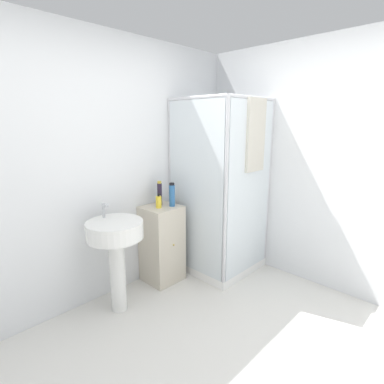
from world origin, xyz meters
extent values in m
cube|color=silver|center=(0.00, 1.70, 1.25)|extent=(6.40, 0.06, 2.50)
cube|color=silver|center=(1.70, 0.00, 1.25)|extent=(0.06, 6.40, 2.50)
cube|color=white|center=(1.26, 1.26, 0.04)|extent=(0.82, 0.82, 0.09)
cylinder|color=silver|center=(1.65, 1.65, 0.97)|extent=(0.04, 0.04, 1.95)
cylinder|color=silver|center=(0.87, 1.65, 0.97)|extent=(0.04, 0.04, 1.95)
cylinder|color=silver|center=(1.65, 0.87, 0.97)|extent=(0.04, 0.04, 1.95)
cylinder|color=silver|center=(0.87, 0.87, 0.97)|extent=(0.04, 0.04, 1.95)
cylinder|color=silver|center=(1.26, 0.87, 1.93)|extent=(0.79, 0.04, 0.04)
cylinder|color=silver|center=(1.26, 1.65, 1.93)|extent=(0.79, 0.04, 0.04)
cylinder|color=silver|center=(0.87, 1.26, 1.93)|extent=(0.04, 0.79, 0.04)
cylinder|color=silver|center=(1.65, 1.26, 1.93)|extent=(0.04, 0.79, 0.04)
cube|color=silver|center=(1.26, 0.85, 1.00)|extent=(0.75, 0.01, 1.82)
cube|color=silver|center=(0.85, 1.26, 1.00)|extent=(0.01, 0.75, 1.82)
cylinder|color=#B7BABF|center=(1.46, 1.59, 0.82)|extent=(0.02, 0.02, 1.46)
cylinder|color=#B7BABF|center=(1.46, 1.54, 1.57)|extent=(0.07, 0.07, 0.04)
cube|color=beige|center=(1.29, 0.83, 1.56)|extent=(0.30, 0.03, 0.73)
cube|color=beige|center=(0.58, 1.49, 0.42)|extent=(0.37, 0.36, 0.83)
sphere|color=gold|center=(0.58, 1.30, 0.46)|extent=(0.02, 0.02, 0.02)
cylinder|color=white|center=(-0.06, 1.36, 0.35)|extent=(0.14, 0.14, 0.71)
cylinder|color=white|center=(-0.06, 1.36, 0.78)|extent=(0.49, 0.49, 0.15)
cylinder|color=#B7BABF|center=(-0.06, 1.53, 0.92)|extent=(0.02, 0.02, 0.13)
cube|color=#B7BABF|center=(-0.06, 1.49, 0.98)|extent=(0.02, 0.07, 0.02)
cylinder|color=yellow|center=(0.53, 1.47, 0.90)|extent=(0.06, 0.06, 0.12)
cylinder|color=black|center=(0.53, 1.47, 0.97)|extent=(0.02, 0.02, 0.02)
cube|color=black|center=(0.53, 1.45, 0.98)|extent=(0.01, 0.03, 0.01)
cylinder|color=#281E33|center=(0.60, 1.54, 0.95)|extent=(0.05, 0.05, 0.24)
cylinder|color=gold|center=(0.60, 1.54, 1.08)|extent=(0.04, 0.04, 0.02)
cylinder|color=#2D66A3|center=(0.67, 1.42, 0.95)|extent=(0.06, 0.06, 0.23)
cylinder|color=black|center=(0.67, 1.42, 1.07)|extent=(0.05, 0.05, 0.02)
camera|label=1|loc=(-1.36, -0.84, 1.70)|focal=28.00mm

